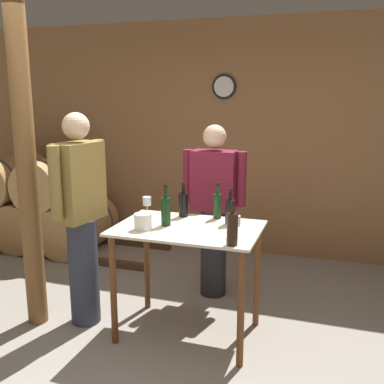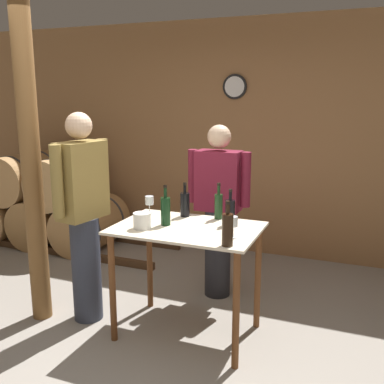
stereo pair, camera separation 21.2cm
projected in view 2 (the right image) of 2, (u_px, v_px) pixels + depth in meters
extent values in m
plane|color=gray|center=(135.00, 362.00, 3.20)|extent=(14.00, 14.00, 0.00)
cube|color=#996B42|center=(240.00, 139.00, 5.23)|extent=(8.40, 0.05, 2.70)
cylinder|color=black|center=(235.00, 87.00, 5.09)|extent=(0.28, 0.03, 0.28)
cylinder|color=white|center=(234.00, 87.00, 5.08)|extent=(0.23, 0.01, 0.23)
cube|color=#4C331E|center=(31.00, 247.00, 5.45)|extent=(3.34, 0.06, 0.08)
cube|color=#4C331E|center=(67.00, 231.00, 6.09)|extent=(3.34, 0.06, 0.08)
cylinder|color=#AD7F4C|center=(9.00, 214.00, 5.95)|extent=(0.61, 0.87, 0.61)
cylinder|color=#38383D|center=(24.00, 210.00, 6.18)|extent=(0.62, 0.03, 0.62)
cylinder|color=#9E7242|center=(48.00, 219.00, 5.71)|extent=(0.61, 0.87, 0.61)
cylinder|color=#38383D|center=(34.00, 225.00, 5.48)|extent=(0.62, 0.03, 0.62)
cylinder|color=#38383D|center=(62.00, 214.00, 5.95)|extent=(0.62, 0.03, 0.62)
cylinder|color=#AD7F4C|center=(91.00, 224.00, 5.48)|extent=(0.61, 0.87, 0.61)
cylinder|color=#38383D|center=(78.00, 230.00, 5.24)|extent=(0.62, 0.03, 0.62)
cylinder|color=#38383D|center=(103.00, 219.00, 5.72)|extent=(0.62, 0.03, 0.62)
cylinder|color=#AD7F4C|center=(25.00, 177.00, 5.72)|extent=(0.61, 0.87, 0.61)
cylinder|color=#38383D|center=(10.00, 181.00, 5.48)|extent=(0.62, 0.03, 0.62)
cylinder|color=#38383D|center=(39.00, 174.00, 5.96)|extent=(0.62, 0.03, 0.62)
cylinder|color=tan|center=(67.00, 181.00, 5.49)|extent=(0.61, 0.87, 0.61)
cylinder|color=#38383D|center=(53.00, 185.00, 5.25)|extent=(0.62, 0.03, 0.62)
cylinder|color=#38383D|center=(79.00, 177.00, 5.72)|extent=(0.62, 0.03, 0.62)
cube|color=beige|center=(187.00, 228.00, 3.40)|extent=(1.09, 0.73, 0.02)
cylinder|color=brown|center=(112.00, 288.00, 3.39)|extent=(0.05, 0.05, 0.86)
cylinder|color=brown|center=(236.00, 311.00, 3.04)|extent=(0.05, 0.05, 0.86)
cylinder|color=brown|center=(150.00, 261.00, 3.95)|extent=(0.05, 0.05, 0.86)
cylinder|color=brown|center=(258.00, 277.00, 3.59)|extent=(0.05, 0.05, 0.86)
cylinder|color=brown|center=(31.00, 160.00, 3.57)|extent=(0.16, 0.16, 2.70)
cylinder|color=black|center=(166.00, 211.00, 3.42)|extent=(0.07, 0.07, 0.21)
cylinder|color=black|center=(165.00, 191.00, 3.39)|extent=(0.02, 0.02, 0.10)
cylinder|color=black|center=(165.00, 187.00, 3.38)|extent=(0.03, 0.03, 0.02)
cylinder|color=black|center=(185.00, 205.00, 3.67)|extent=(0.08, 0.08, 0.19)
cylinder|color=black|center=(185.00, 188.00, 3.64)|extent=(0.02, 0.02, 0.09)
cylinder|color=black|center=(185.00, 184.00, 3.63)|extent=(0.03, 0.03, 0.02)
cylinder|color=#193819|center=(219.00, 207.00, 3.60)|extent=(0.07, 0.07, 0.20)
cylinder|color=#193819|center=(219.00, 189.00, 3.56)|extent=(0.02, 0.02, 0.09)
cylinder|color=black|center=(219.00, 184.00, 3.56)|extent=(0.03, 0.03, 0.02)
cylinder|color=black|center=(230.00, 212.00, 3.43)|extent=(0.07, 0.07, 0.19)
cylinder|color=black|center=(230.00, 195.00, 3.40)|extent=(0.02, 0.02, 0.09)
cylinder|color=black|center=(231.00, 190.00, 3.40)|extent=(0.03, 0.03, 0.02)
cylinder|color=black|center=(227.00, 230.00, 2.95)|extent=(0.08, 0.08, 0.22)
cylinder|color=black|center=(228.00, 208.00, 2.92)|extent=(0.02, 0.02, 0.09)
cylinder|color=black|center=(228.00, 203.00, 2.91)|extent=(0.03, 0.03, 0.02)
cylinder|color=silver|center=(150.00, 213.00, 3.77)|extent=(0.06, 0.06, 0.00)
cylinder|color=silver|center=(150.00, 209.00, 3.76)|extent=(0.01, 0.01, 0.07)
cylinder|color=silver|center=(149.00, 200.00, 3.75)|extent=(0.07, 0.07, 0.07)
cylinder|color=silver|center=(233.00, 237.00, 3.14)|extent=(0.06, 0.06, 0.00)
cylinder|color=silver|center=(233.00, 232.00, 3.13)|extent=(0.01, 0.01, 0.08)
cylinder|color=silver|center=(233.00, 221.00, 3.12)|extent=(0.06, 0.06, 0.07)
cylinder|color=white|center=(142.00, 221.00, 3.34)|extent=(0.13, 0.13, 0.12)
cylinder|color=#333847|center=(86.00, 269.00, 3.73)|extent=(0.24, 0.24, 0.88)
cube|color=olive|center=(82.00, 180.00, 3.57)|extent=(0.29, 0.43, 0.62)
sphere|color=beige|center=(79.00, 126.00, 3.48)|extent=(0.21, 0.21, 0.21)
cylinder|color=olive|center=(57.00, 182.00, 3.36)|extent=(0.09, 0.09, 0.56)
cylinder|color=olive|center=(103.00, 172.00, 3.77)|extent=(0.09, 0.09, 0.56)
cylinder|color=#232328|center=(218.00, 253.00, 4.19)|extent=(0.24, 0.24, 0.83)
cube|color=maroon|center=(219.00, 181.00, 4.04)|extent=(0.40, 0.22, 0.54)
sphere|color=beige|center=(219.00, 137.00, 3.96)|extent=(0.21, 0.21, 0.21)
cylinder|color=maroon|center=(246.00, 180.00, 3.95)|extent=(0.09, 0.09, 0.49)
cylinder|color=maroon|center=(193.00, 176.00, 4.13)|extent=(0.09, 0.09, 0.49)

